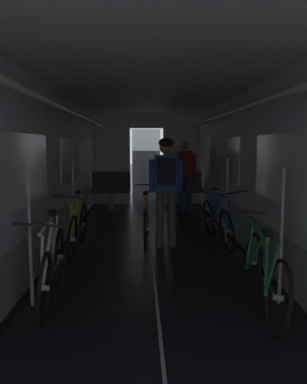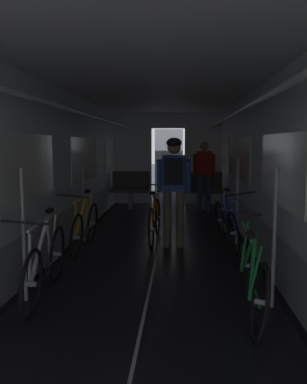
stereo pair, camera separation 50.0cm
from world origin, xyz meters
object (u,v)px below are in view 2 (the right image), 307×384
Objects in this scene: person_standing_near_bench at (204,172)px; bicycle_green at (252,277)px; bench_seat_far_right at (203,187)px; bicycle_white at (46,262)px; bench_seat_far_left at (131,186)px; bicycle_yellow at (85,226)px; person_cyclist_aisle at (174,180)px; bicycle_blue at (227,223)px; bicycle_orange_in_aisle at (155,220)px.

bicycle_green is at bearing -88.73° from person_standing_near_bench.
bench_seat_far_right is 6.20m from bicycle_white.
bench_seat_far_left is 0.58× the size of bicycle_yellow.
person_cyclist_aisle is (1.35, 0.31, 0.69)m from bicycle_yellow.
person_standing_near_bench is (2.01, 3.63, 0.59)m from bicycle_yellow.
bicycle_white is 5.87m from person_standing_near_bench.
bicycle_yellow is at bearing -119.00° from person_standing_near_bench.
bicycle_blue is (2.20, 0.44, -0.00)m from bicycle_yellow.
bicycle_green reaches higher than bicycle_orange_in_aisle.
bicycle_blue is at bearing -60.86° from bench_seat_far_left.
bench_seat_far_right is 0.58× the size of bicycle_green.
bench_seat_far_left is 3.90m from person_cyclist_aisle.
bicycle_yellow is at bearing -116.64° from bench_seat_far_right.
bicycle_blue is at bearing 8.81° from person_cyclist_aisle.
bicycle_white is 2.64m from bicycle_orange_in_aisle.
bench_seat_far_right is at bearing 71.35° from bicycle_white.
bench_seat_far_left is 0.58× the size of bicycle_orange_in_aisle.
bicycle_green is 2.61m from bicycle_blue.
bicycle_green is 2.69m from person_cyclist_aisle.
bench_seat_far_left is 4.09m from bicycle_blue.
bench_seat_far_left is 4.01m from bicycle_yellow.
bicycle_yellow is 1.87m from bicycle_white.
bicycle_blue is (1.99, -3.57, -0.19)m from bench_seat_far_left.
bicycle_orange_in_aisle is (-1.16, 0.13, 0.00)m from bicycle_blue.
bicycle_orange_in_aisle is at bearing 28.91° from bicycle_yellow.
person_standing_near_bench is (-0.13, 5.80, 0.59)m from bicycle_green.
bicycle_white is 1.00× the size of person_standing_near_bench.
bicycle_blue is at bearing -86.97° from bench_seat_far_right.
person_standing_near_bench is at bearing 72.27° from bicycle_orange_in_aisle.
person_standing_near_bench is at bearing 61.00° from bicycle_yellow.
bicycle_yellow is 4.19m from person_standing_near_bench.
bicycle_green is (1.93, -6.18, -0.19)m from bench_seat_far_left.
bicycle_yellow is (-2.01, -4.00, -0.18)m from bench_seat_far_right.
person_cyclist_aisle is (-0.85, -0.13, 0.69)m from bicycle_blue.
bench_seat_far_left reaches higher than bicycle_orange_in_aisle.
bicycle_green is (2.14, -2.17, -0.00)m from bicycle_yellow.
person_standing_near_bench reaches higher than bicycle_yellow.
bicycle_blue reaches higher than bench_seat_far_right.
bicycle_yellow is 2.24m from bicycle_blue.
bicycle_yellow is 1.18m from bicycle_orange_in_aisle.
bicycle_orange_in_aisle is (1.01, 2.44, 0.00)m from bicycle_white.
person_standing_near_bench is (0.66, 3.32, -0.10)m from person_cyclist_aisle.
bicycle_yellow is at bearing -167.22° from person_cyclist_aisle.
bench_seat_far_left is 1.89m from person_standing_near_bench.
person_standing_near_bench is (1.80, -0.38, 0.41)m from bench_seat_far_left.
bicycle_green is at bearing -72.64° from bench_seat_far_left.
bicycle_white is 3.17m from bicycle_blue.
person_cyclist_aisle reaches higher than bicycle_white.
bicycle_green is at bearing -68.05° from bicycle_orange_in_aisle.
bicycle_green is 1.00× the size of bicycle_orange_in_aisle.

